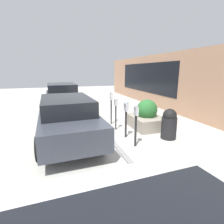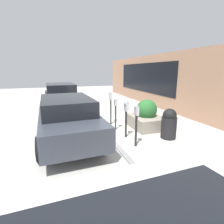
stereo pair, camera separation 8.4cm
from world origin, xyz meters
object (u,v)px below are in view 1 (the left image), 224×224
Objects in this scene: parking_meter_middle at (116,107)px; parked_car_rear at (62,95)px; parking_meter_second at (126,112)px; trash_bin at (169,124)px; planter_box at (147,117)px; parking_meter_nearest at (136,119)px; parked_car_middle at (67,117)px; parking_meter_fourth at (111,102)px.

parked_car_rear is (4.90, 1.83, -0.13)m from parking_meter_middle.
parked_car_rear is at bearing 18.16° from parking_meter_second.
parked_car_rear is 7.14m from trash_bin.
parking_meter_middle is 0.86× the size of planter_box.
planter_box is 5.95m from parked_car_rear.
parking_meter_nearest reaches higher than parking_meter_second.
parking_meter_second is at bearing -107.82° from parked_car_middle.
planter_box is at bearing -127.66° from parking_meter_fourth.
trash_bin is at bearing -80.45° from parking_meter_nearest.
trash_bin is (-1.28, -0.16, 0.08)m from planter_box.
parking_meter_middle is 0.27× the size of parked_car_rear.
parking_meter_middle is at bearing -161.57° from parked_car_rear.
trash_bin is at bearing -148.17° from parking_meter_fourth.
parking_meter_nearest reaches higher than parking_meter_middle.
parking_meter_middle is at bearing 4.43° from parking_meter_second.
parked_car_middle is 5.22m from parked_car_rear.
parked_car_middle is at bearing 55.41° from parking_meter_nearest.
parking_meter_second reaches higher than parking_meter_middle.
parking_meter_second is 0.28× the size of parked_car_middle.
trash_bin is (-0.57, -1.38, -0.39)m from parking_meter_second.
parking_meter_nearest is at bearing -179.99° from parking_meter_fourth.
planter_box is at bearing -150.37° from parked_car_rear.
parked_car_middle reaches higher than parking_meter_middle.
planter_box is at bearing 6.98° from trash_bin.
planter_box is (1.52, -1.23, -0.43)m from parking_meter_nearest.
parking_meter_middle is at bearing 45.12° from trash_bin.
parked_car_middle is (-0.32, 1.90, -0.16)m from parking_meter_middle.
trash_bin is at bearing -154.71° from parked_car_rear.
parking_meter_second is 0.27× the size of parked_car_rear.
parked_car_middle reaches higher than parking_meter_nearest.
parked_car_middle is at bearing 177.22° from parked_car_rear.
parking_meter_nearest is at bearing 99.55° from trash_bin.
parking_meter_second is at bearing -175.57° from parking_meter_middle.
planter_box is 3.21m from parked_car_middle.
planter_box reaches higher than trash_bin.
parking_meter_fourth is 0.31× the size of parked_car_middle.
parking_meter_fourth is (0.79, -0.06, 0.06)m from parking_meter_middle.
parking_meter_nearest is 1.25× the size of trash_bin.
trash_bin is at bearing -112.28° from parking_meter_second.
planter_box is (0.72, -1.22, -0.47)m from parking_meter_second.
parked_car_rear is 4.50× the size of trash_bin.
trash_bin is (-1.12, -3.34, -0.25)m from parked_car_middle.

